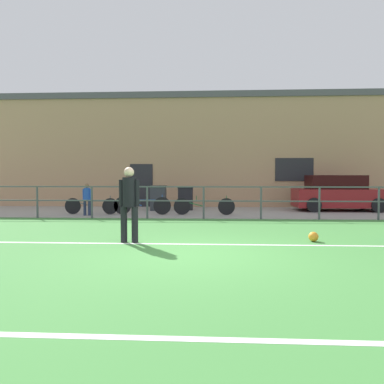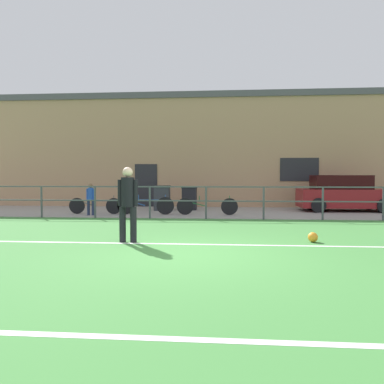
{
  "view_description": "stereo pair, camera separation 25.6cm",
  "coord_description": "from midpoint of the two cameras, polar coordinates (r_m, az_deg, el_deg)",
  "views": [
    {
      "loc": [
        0.33,
        -7.09,
        1.48
      ],
      "look_at": [
        -0.23,
        2.74,
        1.08
      ],
      "focal_mm": 34.96,
      "sensor_mm": 36.0,
      "label": 1
    },
    {
      "loc": [
        0.58,
        -7.07,
        1.48
      ],
      "look_at": [
        -0.23,
        2.74,
        1.08
      ],
      "focal_mm": 34.96,
      "sensor_mm": 36.0,
      "label": 2
    }
  ],
  "objects": [
    {
      "name": "field_line_touchline",
      "position": [
        8.27,
        0.02,
        -7.97
      ],
      "size": [
        36.0,
        0.11,
        0.0
      ],
      "primitive_type": "cube",
      "color": "white",
      "rests_on": "ground"
    },
    {
      "name": "ground",
      "position": [
        7.25,
        -0.45,
        -9.61
      ],
      "size": [
        60.0,
        44.0,
        0.04
      ],
      "primitive_type": "cube",
      "color": "#42843D"
    },
    {
      "name": "pavement_strip",
      "position": [
        15.66,
        1.55,
        -3.05
      ],
      "size": [
        48.0,
        5.0,
        0.02
      ],
      "primitive_type": "cube",
      "color": "gray",
      "rests_on": "ground"
    },
    {
      "name": "bicycle_parked_0",
      "position": [
        14.61,
        -8.12,
        -2.03
      ],
      "size": [
        2.24,
        0.04,
        0.77
      ],
      "color": "black",
      "rests_on": "pavement_strip"
    },
    {
      "name": "trash_bin_0",
      "position": [
        16.47,
        -1.43,
        -0.93
      ],
      "size": [
        0.67,
        0.56,
        1.04
      ],
      "color": "black",
      "rests_on": "pavement_strip"
    },
    {
      "name": "spectator_child",
      "position": [
        14.65,
        -16.22,
        -0.79
      ],
      "size": [
        0.33,
        0.21,
        1.21
      ],
      "rotation": [
        0.0,
        0.0,
        3.11
      ],
      "color": "#232D4C",
      "rests_on": "pavement_strip"
    },
    {
      "name": "trash_bin_1",
      "position": [
        16.24,
        -5.61,
        -0.9
      ],
      "size": [
        0.68,
        0.58,
        1.08
      ],
      "color": "#33383D",
      "rests_on": "pavement_strip"
    },
    {
      "name": "player_goalkeeper",
      "position": [
        8.53,
        -10.41,
        -1.18
      ],
      "size": [
        0.47,
        0.3,
        1.7
      ],
      "rotation": [
        0.0,
        0.0,
        6.24
      ],
      "color": "black",
      "rests_on": "ground"
    },
    {
      "name": "perimeter_fence",
      "position": [
        13.11,
        1.23,
        -0.87
      ],
      "size": [
        36.07,
        0.07,
        1.15
      ],
      "color": "#474C51",
      "rests_on": "ground"
    },
    {
      "name": "bicycle_parked_2",
      "position": [
        14.33,
        1.33,
        -2.16
      ],
      "size": [
        2.35,
        0.04,
        0.74
      ],
      "color": "black",
      "rests_on": "pavement_strip"
    },
    {
      "name": "bicycle_parked_1",
      "position": [
        15.13,
        -15.57,
        -2.04
      ],
      "size": [
        2.12,
        0.04,
        0.73
      ],
      "color": "black",
      "rests_on": "pavement_strip"
    },
    {
      "name": "soccer_ball_match",
      "position": [
        8.99,
        17.26,
        -6.53
      ],
      "size": [
        0.22,
        0.22,
        0.22
      ],
      "primitive_type": "sphere",
      "color": "orange",
      "rests_on": "ground"
    },
    {
      "name": "parked_car_red",
      "position": [
        17.22,
        21.02,
        -0.27
      ],
      "size": [
        3.81,
        1.79,
        1.53
      ],
      "color": "maroon",
      "rests_on": "pavement_strip"
    },
    {
      "name": "clubhouse_facade",
      "position": [
        19.33,
        1.88,
        6.27
      ],
      "size": [
        28.0,
        2.56,
        5.6
      ],
      "color": "tan",
      "rests_on": "ground"
    },
    {
      "name": "field_line_hash",
      "position": [
        3.68,
        -4.47,
        -21.42
      ],
      "size": [
        36.0,
        0.11,
        0.0
      ],
      "primitive_type": "cube",
      "color": "white",
      "rests_on": "ground"
    }
  ]
}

